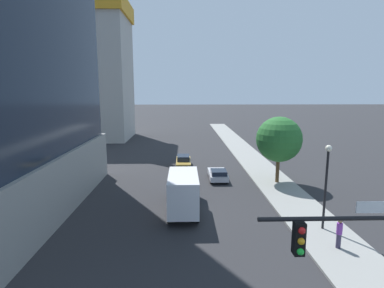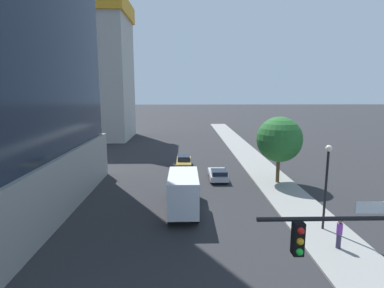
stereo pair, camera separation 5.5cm
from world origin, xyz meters
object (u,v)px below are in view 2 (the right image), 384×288
Objects in this scene: car_silver at (218,174)px; construction_building at (92,65)px; traffic_light_pole at (370,259)px; pedestrian_purple_shirt at (339,233)px; car_gold at (184,162)px; box_truck at (183,189)px; street_lamp at (327,175)px; street_tree at (279,139)px.

construction_building is at bearing 125.80° from car_silver.
pedestrian_purple_shirt is (3.41, 8.20, -3.22)m from traffic_light_pole.
car_gold reaches higher than car_silver.
construction_building reaches higher than box_truck.
construction_building is at bearing 123.08° from street_lamp.
street_tree is (27.25, -30.86, -9.69)m from construction_building.
construction_building is 19.01× the size of pedestrian_purple_shirt.
car_silver is 2.28× the size of pedestrian_purple_shirt.
construction_building is 7.17× the size of car_gold.
car_gold is 1.16× the size of car_silver.
car_gold is at bearing 144.22° from street_tree.
street_lamp is at bearing -64.27° from car_silver.
street_lamp is at bearing -56.92° from construction_building.
construction_building reaches higher than street_lamp.
box_truck reaches higher than pedestrian_purple_shirt.
pedestrian_purple_shirt is at bearing -58.72° from construction_building.
construction_building is 58.35m from traffic_light_pole.
pedestrian_purple_shirt is (9.28, -6.32, -0.73)m from box_truck.
construction_building is 42.29m from street_tree.
street_lamp is 10.43m from box_truck.
construction_building is 38.87m from car_silver.
street_lamp reaches higher than pedestrian_purple_shirt.
street_lamp is 0.80× the size of box_truck.
traffic_light_pole is at bearing -65.88° from construction_building.
traffic_light_pole is 1.46× the size of car_silver.
pedestrian_purple_shirt is (9.28, -20.36, 0.34)m from car_gold.
street_lamp is at bearing -21.23° from box_truck.
street_tree is 7.26m from car_silver.
street_lamp is at bearing 71.37° from traffic_light_pole.
car_gold is (17.62, -23.92, -13.53)m from construction_building.
box_truck is (-9.62, -7.10, -2.78)m from street_tree.
pedestrian_purple_shirt reaches higher than car_gold.
box_truck is at bearing -113.53° from car_silver.
construction_building is at bearing 114.90° from box_truck.
street_tree is at bearing 80.15° from traffic_light_pole.
street_lamp is 13.87m from car_silver.
street_lamp reaches higher than car_gold.
street_tree is (3.75, 21.62, 0.28)m from traffic_light_pole.
traffic_light_pole is 3.34× the size of pedestrian_purple_shirt.
pedestrian_purple_shirt is at bearing -65.50° from car_gold.
traffic_light_pole is 23.34m from car_silver.
car_silver is at bearing 66.47° from box_truck.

